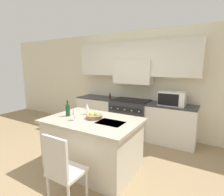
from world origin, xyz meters
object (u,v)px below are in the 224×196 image
at_px(oil_bottle_on_counter, 110,96).
at_px(range_stove, 130,117).
at_px(microwave, 172,98).
at_px(island_chair, 62,168).
at_px(wine_bottle, 68,110).
at_px(fruit_bowl, 94,116).
at_px(wine_glass_near, 74,112).
at_px(wine_glass_far, 87,106).

bearing_deg(oil_bottle_on_counter, range_stove, -0.72).
xyz_separation_m(microwave, island_chair, (-0.76, -2.69, -0.53)).
distance_m(wine_bottle, oil_bottle_on_counter, 1.83).
relative_size(fruit_bowl, oil_bottle_on_counter, 1.72).
height_order(wine_bottle, oil_bottle_on_counter, wine_bottle).
relative_size(wine_bottle, wine_glass_near, 1.33).
height_order(range_stove, microwave, microwave).
distance_m(range_stove, wine_glass_near, 2.03).
xyz_separation_m(range_stove, wine_glass_near, (-0.16, -1.94, 0.58)).
xyz_separation_m(range_stove, island_chair, (0.27, -2.67, 0.08)).
height_order(range_stove, island_chair, island_chair).
bearing_deg(range_stove, wine_bottle, -103.61).
relative_size(wine_bottle, fruit_bowl, 1.02).
relative_size(range_stove, island_chair, 0.97).
bearing_deg(microwave, wine_glass_far, -128.60).
bearing_deg(fruit_bowl, wine_glass_near, -133.14).
distance_m(microwave, island_chair, 2.84).
distance_m(range_stove, fruit_bowl, 1.76).
xyz_separation_m(microwave, fruit_bowl, (-0.96, -1.71, -0.13)).
relative_size(microwave, fruit_bowl, 2.01).
bearing_deg(fruit_bowl, oil_bottle_on_counter, 112.52).
bearing_deg(microwave, wine_glass_near, -121.27).
distance_m(island_chair, wine_bottle, 1.21).
bearing_deg(wine_glass_near, microwave, 58.73).
height_order(range_stove, wine_glass_near, wine_glass_near).
height_order(island_chair, fruit_bowl, fruit_bowl).
relative_size(wine_glass_far, oil_bottle_on_counter, 1.32).
bearing_deg(island_chair, wine_glass_far, 113.13).
relative_size(microwave, wine_bottle, 1.97).
distance_m(wine_bottle, wine_glass_near, 0.31).
xyz_separation_m(island_chair, wine_glass_far, (-0.48, 1.13, 0.51)).
relative_size(microwave, oil_bottle_on_counter, 3.46).
distance_m(range_stove, microwave, 1.19).
relative_size(wine_glass_near, fruit_bowl, 0.76).
bearing_deg(wine_bottle, oil_bottle_on_counter, 96.20).
bearing_deg(oil_bottle_on_counter, microwave, 0.37).
distance_m(island_chair, wine_glass_far, 1.33).
distance_m(range_stove, island_chair, 2.68).
distance_m(island_chair, fruit_bowl, 1.07).
relative_size(wine_glass_near, oil_bottle_on_counter, 1.32).
height_order(wine_glass_far, oil_bottle_on_counter, wine_glass_far).
bearing_deg(wine_glass_near, range_stove, 85.23).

